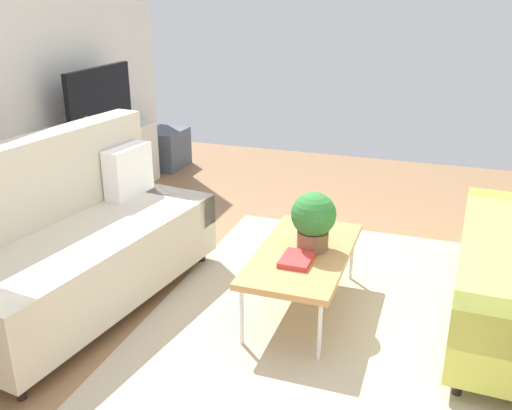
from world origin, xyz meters
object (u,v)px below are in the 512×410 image
Objects in this scene: coffee_table at (303,255)px; storage_trunk at (166,149)px; bottle_1 at (86,129)px; vase_0 at (58,139)px; tv at (100,102)px; couch_beige at (75,241)px; potted_plant at (313,219)px; bottle_0 at (80,135)px; tv_console at (105,166)px; table_book_0 at (297,259)px.

storage_trunk reaches higher than coffee_table.
bottle_1 reaches higher than coffee_table.
bottle_1 reaches higher than vase_0.
coffee_table is 1.10× the size of tv.
tv reaches higher than couch_beige.
potted_plant is 2.66m from bottle_1.
potted_plant is (-1.40, -2.43, -0.33)m from tv.
vase_0 is (1.25, 1.04, 0.29)m from couch_beige.
tv reaches higher than vase_0.
coffee_table is at bearing -114.12° from bottle_0.
tv is 2.67× the size of potted_plant.
tv_console reaches higher than table_book_0.
potted_plant is at bearing -119.97° from tv.
storage_trunk is at bearing -5.10° from vase_0.
bottle_0 reaches higher than coffee_table.
bottle_1 is (1.11, 2.41, 0.14)m from potted_plant.
vase_0 is at bearing 70.38° from coffee_table.
potted_plant is at bearing -112.64° from bottle_0.
couch_beige is at bearing -163.15° from storage_trunk.
potted_plant reaches higher than tv_console.
bottle_1 is (-0.29, -0.04, 0.44)m from tv_console.
storage_trunk is (2.93, 0.89, -0.22)m from couch_beige.
tv_console is 2.90m from table_book_0.
tv_console is at bearing 5.76° from bottle_0.
couch_beige is 11.31× the size of vase_0.
coffee_table is 2.63m from vase_0.
table_book_0 is (-0.21, 0.04, -0.19)m from potted_plant.
table_book_0 is 1.43× the size of bottle_0.
couch_beige reaches higher than potted_plant.
storage_trunk is 1.76m from vase_0.
coffee_table is 2.93× the size of potted_plant.
storage_trunk is (1.10, -0.08, -0.73)m from tv.
storage_trunk is 3.57m from table_book_0.
bottle_0 is 0.12m from bottle_1.
tv_console is 0.53m from bottle_1.
couch_beige is 8.36× the size of bottle_1.
table_book_0 reaches higher than storage_trunk.
couch_beige is 2.00× the size of tv.
storage_trunk is at bearing -2.30° from bottle_0.
coffee_table is 2.85m from tv.
couch_beige is 1.65m from vase_0.
couch_beige reaches higher than vase_0.
potted_plant is (0.05, -0.04, 0.23)m from coffee_table.
bottle_1 reaches higher than bottle_0.
bottle_0 is at bearing 177.70° from storage_trunk.
bottle_1 is at bearing -17.07° from vase_0.
coffee_table is (0.38, -1.42, -0.05)m from couch_beige.
couch_beige is at bearing 98.75° from table_book_0.
bottle_0 is at bearing 180.00° from bottle_1.
couch_beige reaches higher than coffee_table.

